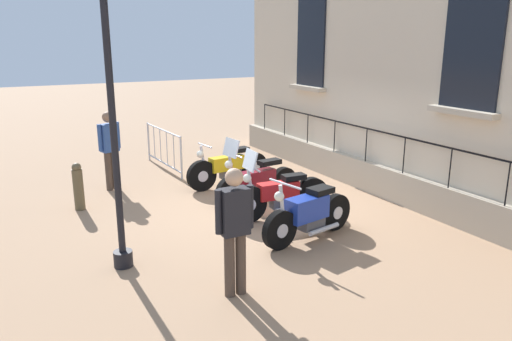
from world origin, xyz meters
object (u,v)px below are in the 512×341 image
crowd_barrier (164,148)px  pedestrian_walking (110,146)px  pedestrian_standing (235,225)px  lamppost (104,10)px  bollard (78,186)px  motorcycle_maroon (257,181)px  motorcycle_blue (308,214)px  motorcycle_red (279,195)px  motorcycle_yellow (228,168)px

crowd_barrier → pedestrian_walking: bearing=35.8°
pedestrian_standing → pedestrian_walking: size_ratio=0.99×
lamppost → crowd_barrier: size_ratio=2.16×
bollard → motorcycle_maroon: bearing=161.1°
crowd_barrier → motorcycle_blue: bearing=96.9°
lamppost → crowd_barrier: 6.40m
motorcycle_maroon → crowd_barrier: 3.47m
motorcycle_maroon → crowd_barrier: (0.89, -3.35, 0.16)m
bollard → pedestrian_standing: bearing=105.5°
crowd_barrier → lamppost: bearing=65.7°
motorcycle_blue → lamppost: (2.99, -0.45, 3.19)m
motorcycle_maroon → motorcycle_red: (0.11, 1.10, 0.03)m
motorcycle_yellow → bollard: bearing=1.1°
motorcycle_blue → pedestrian_walking: pedestrian_walking is taller
crowd_barrier → bollard: size_ratio=2.42×
crowd_barrier → bollard: (2.45, 2.20, -0.09)m
motorcycle_blue → lamppost: size_ratio=0.39×
pedestrian_standing → pedestrian_walking: bearing=-86.3°
crowd_barrier → pedestrian_walking: size_ratio=1.32×
motorcycle_yellow → motorcycle_red: (0.03, 2.31, 0.01)m
crowd_barrier → pedestrian_standing: size_ratio=1.33×
motorcycle_yellow → motorcycle_maroon: size_ratio=1.06×
motorcycle_red → pedestrian_standing: bearing=47.8°
pedestrian_standing → crowd_barrier: bearing=-100.4°
pedestrian_standing → motorcycle_yellow: bearing=-114.2°
lamppost → pedestrian_standing: (-1.10, 1.53, -2.65)m
motorcycle_red → crowd_barrier: size_ratio=0.88×
motorcycle_maroon → motorcycle_red: size_ratio=0.97×
motorcycle_red → motorcycle_blue: bearing=84.4°
crowd_barrier → motorcycle_yellow: bearing=110.7°
pedestrian_standing → pedestrian_walking: (0.36, -5.52, 0.01)m
pedestrian_standing → pedestrian_walking: 5.53m
pedestrian_walking → motorcycle_maroon: bearing=138.1°
motorcycle_yellow → lamppost: lamppost is taller
lamppost → pedestrian_standing: size_ratio=2.88×
pedestrian_standing → pedestrian_walking: pedestrian_walking is taller
motorcycle_blue → lamppost: lamppost is taller
motorcycle_yellow → motorcycle_maroon: bearing=94.0°
motorcycle_maroon → pedestrian_standing: bearing=57.4°
motorcycle_yellow → motorcycle_blue: motorcycle_blue is taller
pedestrian_walking → pedestrian_standing: bearing=93.7°
motorcycle_yellow → motorcycle_maroon: motorcycle_maroon is taller
motorcycle_blue → bollard: size_ratio=2.05×
crowd_barrier → pedestrian_walking: pedestrian_walking is taller
motorcycle_red → motorcycle_blue: 1.12m
motorcycle_red → motorcycle_blue: size_ratio=1.04×
motorcycle_maroon → lamppost: lamppost is taller
motorcycle_blue → pedestrian_standing: size_ratio=1.13×
motorcycle_yellow → pedestrian_walking: (2.39, -1.01, 0.57)m
crowd_barrier → pedestrian_standing: bearing=79.6°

